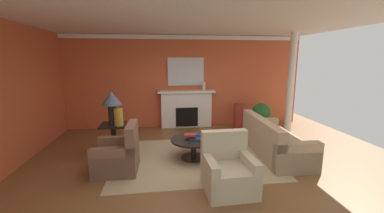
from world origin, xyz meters
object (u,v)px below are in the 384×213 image
at_px(armchair_near_window, 118,156).
at_px(vase_tall_corner, 238,116).
at_px(mantel_mirror, 186,72).
at_px(table_lamp, 112,101).
at_px(vase_mantel_right, 204,86).
at_px(vase_on_side_table, 118,117).
at_px(fireplace, 186,110).
at_px(coffee_table, 194,144).
at_px(armchair_facing_fireplace, 228,172).
at_px(side_table, 114,137).
at_px(sofa, 274,142).
at_px(potted_plant, 261,114).

xyz_separation_m(armchair_near_window, vase_tall_corner, (3.29, 2.68, 0.07)).
height_order(mantel_mirror, table_lamp, mantel_mirror).
bearing_deg(vase_mantel_right, vase_on_side_table, -137.76).
bearing_deg(fireplace, coffee_table, -92.87).
xyz_separation_m(armchair_facing_fireplace, side_table, (-2.16, 1.91, 0.09)).
height_order(side_table, vase_mantel_right, vase_mantel_right).
relative_size(fireplace, sofa, 0.84).
height_order(armchair_facing_fireplace, side_table, armchair_facing_fireplace).
relative_size(coffee_table, vase_tall_corner, 1.31).
height_order(sofa, armchair_near_window, armchair_near_window).
bearing_deg(armchair_facing_fireplace, vase_tall_corner, 69.25).
xyz_separation_m(vase_on_side_table, vase_tall_corner, (3.39, 1.84, -0.51)).
relative_size(vase_tall_corner, potted_plant, 0.92).
xyz_separation_m(coffee_table, vase_on_side_table, (-1.63, 0.42, 0.56)).
bearing_deg(fireplace, sofa, -56.73).
relative_size(sofa, vase_tall_corner, 2.80).
bearing_deg(armchair_facing_fireplace, coffee_table, 105.66).
relative_size(armchair_near_window, vase_tall_corner, 1.25).
bearing_deg(vase_tall_corner, coffee_table, -127.89).
bearing_deg(vase_on_side_table, vase_mantel_right, 42.24).
bearing_deg(vase_tall_corner, side_table, -154.02).
relative_size(table_lamp, vase_tall_corner, 0.98).
distance_m(vase_mantel_right, potted_plant, 1.97).
bearing_deg(side_table, vase_tall_corner, 25.98).
bearing_deg(table_lamp, vase_tall_corner, 25.98).
bearing_deg(armchair_near_window, coffee_table, 15.40).
xyz_separation_m(table_lamp, potted_plant, (4.14, 1.37, -0.73)).
distance_m(sofa, armchair_facing_fireplace, 1.97).
relative_size(mantel_mirror, armchair_facing_fireplace, 1.20).
bearing_deg(vase_on_side_table, side_table, 141.34).
distance_m(sofa, vase_on_side_table, 3.54).
bearing_deg(armchair_facing_fireplace, potted_plant, 58.94).
relative_size(armchair_facing_fireplace, table_lamp, 1.27).
height_order(vase_on_side_table, vase_tall_corner, vase_on_side_table).
distance_m(side_table, vase_mantel_right, 3.28).
bearing_deg(table_lamp, armchair_facing_fireplace, -41.41).
xyz_separation_m(mantel_mirror, armchair_facing_fireplace, (0.26, -4.05, -1.46)).
xyz_separation_m(sofa, armchair_near_window, (-3.36, -0.39, 0.01)).
height_order(vase_mantel_right, vase_tall_corner, vase_mantel_right).
distance_m(armchair_near_window, vase_on_side_table, 1.03).
height_order(side_table, potted_plant, potted_plant).
relative_size(mantel_mirror, vase_on_side_table, 2.91).
height_order(armchair_near_window, side_table, armchair_near_window).
bearing_deg(armchair_near_window, sofa, 6.61).
bearing_deg(vase_on_side_table, mantel_mirror, 52.20).
distance_m(coffee_table, vase_on_side_table, 1.77).
xyz_separation_m(fireplace, potted_plant, (2.23, -0.65, -0.07)).
bearing_deg(armchair_facing_fireplace, fireplace, 93.72).
bearing_deg(vase_tall_corner, armchair_facing_fireplace, -110.75).
relative_size(armchair_facing_fireplace, vase_mantel_right, 3.54).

